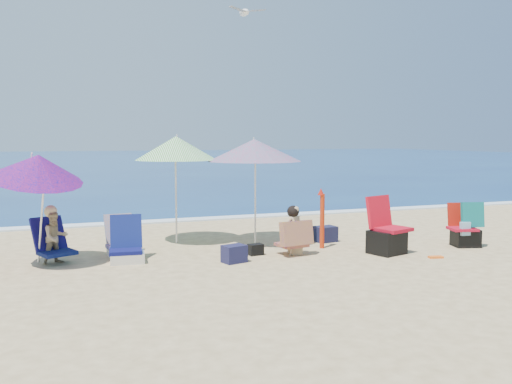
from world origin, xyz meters
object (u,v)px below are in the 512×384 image
object	(u,v)px
camp_chair_right	(466,230)
seagull	(245,12)
chair_navy	(127,249)
umbrella_striped	(176,148)
furled_umbrella	(322,215)
person_left	(54,237)
umbrella_blue	(38,167)
person_center	(294,231)
umbrella_turquoise	(254,150)
chair_rainbow	(122,245)
camp_chair_left	(386,236)

from	to	relation	value
camp_chair_right	seagull	size ratio (longest dim) A/B	1.21
chair_navy	umbrella_striped	bearing A→B (deg)	48.61
furled_umbrella	chair_navy	size ratio (longest dim) A/B	1.50
furled_umbrella	person_left	distance (m)	4.80
umbrella_blue	camp_chair_right	size ratio (longest dim) A/B	2.25
chair_navy	seagull	xyz separation A→B (m)	(2.37, 0.70, 4.26)
person_left	person_center	bearing A→B (deg)	-11.78
umbrella_turquoise	umbrella_striped	world-z (taller)	umbrella_striped
umbrella_striped	chair_rainbow	size ratio (longest dim) A/B	3.00
person_left	chair_rainbow	bearing A→B (deg)	9.73
umbrella_turquoise	furled_umbrella	xyz separation A→B (m)	(1.06, -0.83, -1.22)
umbrella_striped	umbrella_blue	world-z (taller)	umbrella_striped
umbrella_turquoise	camp_chair_left	bearing A→B (deg)	-40.47
furled_umbrella	chair_navy	distance (m)	3.65
seagull	camp_chair_right	bearing A→B (deg)	-23.11
person_left	chair_navy	bearing A→B (deg)	-14.07
camp_chair_right	person_left	xyz separation A→B (m)	(-7.45, 1.27, 0.13)
chair_rainbow	chair_navy	bearing A→B (deg)	-87.99
furled_umbrella	seagull	size ratio (longest dim) A/B	1.57
umbrella_turquoise	umbrella_blue	distance (m)	3.98
umbrella_striped	person_center	size ratio (longest dim) A/B	2.42
person_center	seagull	world-z (taller)	seagull
umbrella_turquoise	chair_navy	size ratio (longest dim) A/B	2.74
camp_chair_left	person_left	world-z (taller)	camp_chair_left
umbrella_turquoise	camp_chair_left	size ratio (longest dim) A/B	2.03
furled_umbrella	chair_rainbow	distance (m)	3.72
umbrella_turquoise	person_center	xyz separation A→B (m)	(0.31, -1.23, -1.42)
chair_navy	umbrella_turquoise	bearing A→B (deg)	14.89
umbrella_striped	seagull	size ratio (longest dim) A/B	2.96
chair_rainbow	camp_chair_right	xyz separation A→B (m)	(6.31, -1.46, 0.13)
umbrella_turquoise	umbrella_striped	bearing A→B (deg)	156.10
chair_rainbow	furled_umbrella	bearing A→B (deg)	-9.74
chair_navy	camp_chair_left	distance (m)	4.61
chair_rainbow	seagull	world-z (taller)	seagull
umbrella_striped	furled_umbrella	xyz separation A→B (m)	(2.47, -1.45, -1.26)
umbrella_blue	seagull	xyz separation A→B (m)	(3.73, 0.62, 2.84)
umbrella_turquoise	camp_chair_left	world-z (taller)	umbrella_turquoise
furled_umbrella	person_left	size ratio (longest dim) A/B	1.17
chair_navy	camp_chair_right	bearing A→B (deg)	-8.85
chair_rainbow	camp_chair_left	size ratio (longest dim) A/B	0.70
umbrella_turquoise	chair_rainbow	size ratio (longest dim) A/B	2.91
chair_rainbow	person_left	distance (m)	1.17
person_center	furled_umbrella	bearing A→B (deg)	28.34
umbrella_blue	person_left	bearing A→B (deg)	44.36
umbrella_blue	camp_chair_left	bearing A→B (deg)	-10.20
umbrella_blue	furled_umbrella	bearing A→B (deg)	-2.56
umbrella_blue	person_center	bearing A→B (deg)	-8.47
umbrella_turquoise	furled_umbrella	size ratio (longest dim) A/B	1.84
umbrella_blue	camp_chair_right	xyz separation A→B (m)	(7.66, -1.06, -1.30)
camp_chair_left	camp_chair_right	size ratio (longest dim) A/B	1.18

